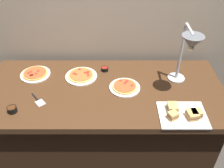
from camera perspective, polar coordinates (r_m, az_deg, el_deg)
name	(u,v)px	position (r m, az deg, el deg)	size (l,w,h in m)	color
ground_plane	(106,149)	(2.51, -1.40, -14.74)	(8.00, 8.00, 0.00)	#38332D
back_wall	(105,11)	(2.18, -1.60, 16.39)	(4.40, 0.04, 2.40)	tan
buffet_table	(105,122)	(2.22, -1.55, -8.69)	(1.90, 0.84, 0.76)	#422816
heat_lamp	(190,47)	(1.82, 17.35, 8.12)	(0.15, 0.33, 0.50)	#B7BABF
pizza_plate_front	(36,74)	(2.21, -17.07, 2.26)	(0.25, 0.25, 0.03)	white
pizza_plate_center	(125,87)	(1.97, 3.02, -0.68)	(0.24, 0.24, 0.03)	white
pizza_plate_raised_stand	(82,76)	(2.10, -6.98, 1.91)	(0.26, 0.26, 0.03)	white
sandwich_platter	(184,114)	(1.80, 16.06, -6.56)	(0.33, 0.27, 0.06)	white
sauce_cup_near	(105,69)	(2.16, -1.53, 3.48)	(0.06, 0.06, 0.03)	black
sauce_cup_far	(13,109)	(1.89, -21.81, -5.38)	(0.07, 0.07, 0.04)	black
serving_spatula	(38,100)	(1.94, -16.53, -3.50)	(0.13, 0.15, 0.01)	#B7BABF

